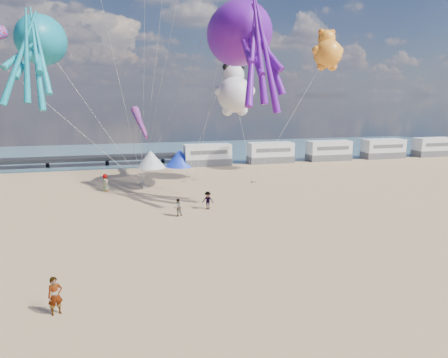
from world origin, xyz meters
TOP-DOWN VIEW (x-y plane):
  - ground at (0.00, 0.00)m, footprint 120.00×120.00m
  - water at (0.00, 55.00)m, footprint 120.00×120.00m
  - motorhome_0 at (6.00, 40.00)m, footprint 6.60×2.50m
  - motorhome_1 at (15.50, 40.00)m, footprint 6.60×2.50m
  - motorhome_2 at (25.00, 40.00)m, footprint 6.60×2.50m
  - motorhome_3 at (34.50, 40.00)m, footprint 6.60×2.50m
  - motorhome_4 at (44.00, 40.00)m, footprint 6.60×2.50m
  - tent_white at (-2.00, 40.00)m, footprint 4.00×4.00m
  - tent_blue at (2.00, 40.00)m, footprint 4.00×4.00m
  - standing_person at (-8.59, 2.72)m, footprint 0.77×0.64m
  - beachgoer_0 at (-7.44, 27.04)m, footprint 0.56×0.74m
  - beachgoer_1 at (-1.28, 16.48)m, footprint 0.85×0.70m
  - beachgoer_2 at (1.54, 17.91)m, footprint 0.97×0.90m
  - sandbag_a at (-3.41, 27.23)m, footprint 0.50×0.35m
  - sandbag_b at (1.20, 29.55)m, footprint 0.50×0.35m
  - sandbag_c at (8.81, 27.31)m, footprint 0.50×0.35m
  - sandbag_d at (2.51, 30.03)m, footprint 0.50×0.35m
  - sandbag_e at (-3.65, 29.30)m, footprint 0.50×0.35m
  - kite_octopus_teal at (-12.36, 26.66)m, footprint 5.55×10.15m
  - kite_octopus_purple at (5.82, 23.50)m, footprint 7.77×11.98m
  - kite_panda at (6.84, 28.54)m, footprint 5.22×4.96m
  - kite_teddy_orange at (18.80, 30.18)m, footprint 5.20×5.06m
  - windsock_mid at (5.36, 28.88)m, footprint 2.92×6.84m
  - windsock_right at (-3.67, 26.15)m, footprint 1.87×5.33m

SIDE VIEW (x-z plane):
  - ground at x=0.00m, z-range 0.00..0.00m
  - water at x=0.00m, z-range 0.02..0.02m
  - sandbag_a at x=-3.41m, z-range 0.00..0.22m
  - sandbag_b at x=1.20m, z-range 0.00..0.22m
  - sandbag_c at x=8.81m, z-range 0.00..0.22m
  - sandbag_d at x=2.51m, z-range 0.00..0.22m
  - sandbag_e at x=-3.65m, z-range 0.00..0.22m
  - beachgoer_1 at x=-1.28m, z-range 0.00..1.49m
  - beachgoer_2 at x=1.54m, z-range 0.00..1.59m
  - standing_person at x=-8.59m, z-range 0.00..1.80m
  - beachgoer_0 at x=-7.44m, z-range 0.00..1.84m
  - tent_white at x=-2.00m, z-range 0.00..2.40m
  - tent_blue at x=2.00m, z-range 0.00..2.40m
  - motorhome_0 at x=6.00m, z-range 0.00..3.00m
  - motorhome_1 at x=15.50m, z-range 0.00..3.00m
  - motorhome_2 at x=25.00m, z-range 0.00..3.00m
  - motorhome_3 at x=34.50m, z-range 0.00..3.00m
  - motorhome_4 at x=44.00m, z-range 0.00..3.00m
  - windsock_right at x=-3.67m, z-range 4.44..9.69m
  - kite_panda at x=6.84m, z-range 6.47..13.28m
  - kite_teddy_orange at x=18.80m, z-range 11.77..17.56m
  - kite_octopus_teal at x=-12.36m, z-range 9.32..20.34m
  - windsock_mid at x=5.36m, z-range 11.42..18.25m
  - kite_octopus_purple at x=5.82m, z-range 9.22..21.87m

